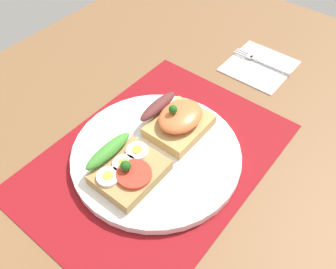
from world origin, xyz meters
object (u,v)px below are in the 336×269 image
(plate, at_px, (156,155))
(fork, at_px, (260,61))
(sandwich_salmon, at_px, (178,120))
(napkin, at_px, (259,66))
(sandwich_egg_tomato, at_px, (127,169))

(plate, distance_m, fork, 0.33)
(sandwich_salmon, relative_size, napkin, 0.77)
(sandwich_egg_tomato, xyz_separation_m, fork, (0.39, -0.01, -0.02))
(plate, relative_size, sandwich_egg_tomato, 2.67)
(sandwich_salmon, xyz_separation_m, fork, (0.26, -0.01, -0.03))
(sandwich_egg_tomato, relative_size, fork, 0.80)
(plate, distance_m, sandwich_egg_tomato, 0.06)
(napkin, xyz_separation_m, fork, (0.01, 0.00, 0.00))
(napkin, bearing_deg, sandwich_egg_tomato, 177.34)
(sandwich_salmon, relative_size, fork, 0.80)
(sandwich_salmon, bearing_deg, fork, -2.71)
(sandwich_egg_tomato, height_order, sandwich_salmon, sandwich_salmon)
(napkin, distance_m, fork, 0.01)
(plate, distance_m, sandwich_salmon, 0.07)
(sandwich_salmon, xyz_separation_m, napkin, (0.26, -0.02, -0.03))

